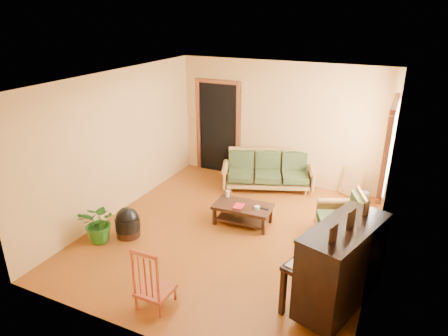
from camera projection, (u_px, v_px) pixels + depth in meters
The scene contains 16 objects.
floor at pixel (231, 234), 6.78m from camera, with size 5.00×5.00×0.00m, color #612F0C.
doorway at pixel (218, 129), 9.06m from camera, with size 1.08×0.16×2.05m, color black.
window at pixel (389, 146), 6.44m from camera, with size 0.12×1.36×1.46m, color white.
sofa at pixel (268, 171), 8.35m from camera, with size 1.87×0.78×0.80m, color olive.
coffee_table at pixel (243, 214), 7.04m from camera, with size 1.01×0.55×0.37m, color black.
armchair at pixel (339, 217), 6.50m from camera, with size 0.78×0.82×0.82m, color olive.
piano at pixel (341, 268), 4.91m from camera, with size 0.79×1.34×1.19m, color black.
footstool at pixel (128, 226), 6.66m from camera, with size 0.41×0.41×0.39m, color black.
red_chair at pixel (154, 275), 5.02m from camera, with size 0.42×0.46×0.89m, color maroon.
leaning_frame at pixel (352, 182), 8.02m from camera, with size 0.47×0.10×0.62m, color gold.
ceramic_crock at pixel (363, 197), 7.84m from camera, with size 0.19×0.19×0.23m, color #34449D.
potted_plant at pixel (100, 223), 6.46m from camera, with size 0.61×0.53×0.68m, color #23601B.
book at pixel (234, 206), 6.94m from camera, with size 0.17×0.23×0.02m, color maroon.
candle at pixel (228, 194), 7.27m from camera, with size 0.07×0.07×0.12m, color silver.
glass_jar at pixel (257, 208), 6.81m from camera, with size 0.10×0.10×0.07m, color white.
remote at pixel (264, 209), 6.84m from camera, with size 0.16×0.04×0.02m, color black.
Camera 1 is at (2.39, -5.37, 3.57)m, focal length 32.00 mm.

